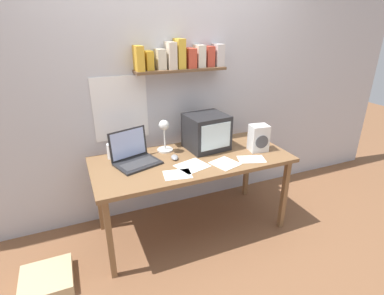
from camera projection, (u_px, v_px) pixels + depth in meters
ground_plane at (192, 227)px, 2.95m from camera, size 12.00×12.00×0.00m
back_wall at (171, 85)px, 2.88m from camera, size 5.60×0.24×2.60m
corner_desk at (192, 164)px, 2.68m from camera, size 1.74×0.77×0.75m
crt_monitor at (206, 132)px, 2.80m from camera, size 0.40×0.37×0.33m
laptop at (134, 155)px, 2.55m from camera, size 0.42×0.38×0.28m
desk_lamp at (164, 133)px, 2.70m from camera, size 0.15×0.17×0.32m
juice_glass at (111, 152)px, 2.63m from camera, size 0.08×0.08×0.13m
space_heater at (259, 138)px, 2.76m from camera, size 0.18×0.16×0.25m
computer_mouse at (175, 157)px, 2.63m from camera, size 0.08×0.12×0.03m
loose_paper_near_monitor at (251, 159)px, 2.62m from camera, size 0.27×0.22×0.00m
open_notebook at (225, 163)px, 2.55m from camera, size 0.26×0.26×0.00m
loose_paper_near_laptop at (192, 166)px, 2.50m from camera, size 0.30×0.27×0.00m
printed_handout at (178, 174)px, 2.36m from camera, size 0.24×0.20×0.00m
floor_cushion at (47, 280)px, 2.29m from camera, size 0.38×0.38×0.09m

